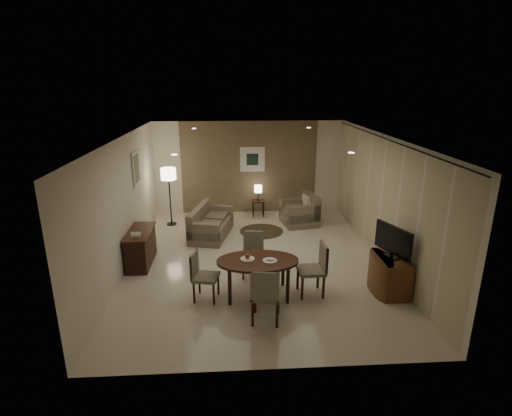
{
  "coord_description": "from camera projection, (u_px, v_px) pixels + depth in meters",
  "views": [
    {
      "loc": [
        -0.52,
        -8.03,
        3.78
      ],
      "look_at": [
        0.0,
        0.2,
        1.15
      ],
      "focal_mm": 28.0,
      "sensor_mm": 36.0,
      "label": 1
    }
  ],
  "objects": [
    {
      "name": "room_shell",
      "position": [
        255.0,
        197.0,
        8.78
      ],
      "size": [
        5.5,
        7.0,
        2.7
      ],
      "color": "beige",
      "rests_on": "ground"
    },
    {
      "name": "taupe_accent",
      "position": [
        249.0,
        168.0,
        11.71
      ],
      "size": [
        3.96,
        0.03,
        2.7
      ],
      "primitive_type": "cube",
      "color": "#7D684D",
      "rests_on": "wall_back"
    },
    {
      "name": "curtain_wall",
      "position": [
        381.0,
        201.0,
        8.57
      ],
      "size": [
        0.08,
        6.7,
        2.58
      ],
      "primitive_type": null,
      "color": "beige",
      "rests_on": "wall_right"
    },
    {
      "name": "curtain_rod",
      "position": [
        387.0,
        139.0,
        8.17
      ],
      "size": [
        0.03,
        6.8,
        0.03
      ],
      "primitive_type": "cylinder",
      "rotation": [
        1.57,
        0.0,
        0.0
      ],
      "color": "black",
      "rests_on": "wall_right"
    },
    {
      "name": "art_back_frame",
      "position": [
        252.0,
        159.0,
        11.62
      ],
      "size": [
        0.72,
        0.03,
        0.72
      ],
      "primitive_type": "cube",
      "color": "silver",
      "rests_on": "wall_back"
    },
    {
      "name": "art_back_canvas",
      "position": [
        252.0,
        159.0,
        11.61
      ],
      "size": [
        0.34,
        0.01,
        0.34
      ],
      "primitive_type": "cube",
      "color": "black",
      "rests_on": "wall_back"
    },
    {
      "name": "art_left_frame",
      "position": [
        136.0,
        168.0,
        9.23
      ],
      "size": [
        0.03,
        0.6,
        0.8
      ],
      "primitive_type": "cube",
      "color": "silver",
      "rests_on": "wall_left"
    },
    {
      "name": "art_left_canvas",
      "position": [
        137.0,
        168.0,
        9.23
      ],
      "size": [
        0.01,
        0.46,
        0.64
      ],
      "primitive_type": "cube",
      "color": "gray",
      "rests_on": "wall_left"
    },
    {
      "name": "downlight_nl",
      "position": [
        174.0,
        155.0,
        6.2
      ],
      "size": [
        0.1,
        0.1,
        0.01
      ],
      "primitive_type": "cylinder",
      "color": "white",
      "rests_on": "ceiling"
    },
    {
      "name": "downlight_nr",
      "position": [
        351.0,
        153.0,
        6.37
      ],
      "size": [
        0.1,
        0.1,
        0.01
      ],
      "primitive_type": "cylinder",
      "color": "white",
      "rests_on": "ceiling"
    },
    {
      "name": "downlight_fl",
      "position": [
        194.0,
        128.0,
        9.62
      ],
      "size": [
        0.1,
        0.1,
        0.01
      ],
      "primitive_type": "cylinder",
      "color": "white",
      "rests_on": "ceiling"
    },
    {
      "name": "downlight_fr",
      "position": [
        309.0,
        128.0,
        9.79
      ],
      "size": [
        0.1,
        0.1,
        0.01
      ],
      "primitive_type": "cylinder",
      "color": "white",
      "rests_on": "ceiling"
    },
    {
      "name": "console_desk",
      "position": [
        141.0,
        247.0,
        8.55
      ],
      "size": [
        0.48,
        1.2,
        0.75
      ],
      "primitive_type": null,
      "color": "#402214",
      "rests_on": "floor"
    },
    {
      "name": "telephone",
      "position": [
        136.0,
        234.0,
        8.13
      ],
      "size": [
        0.2,
        0.14,
        0.09
      ],
      "primitive_type": null,
      "color": "white",
      "rests_on": "console_desk"
    },
    {
      "name": "tv_cabinet",
      "position": [
        390.0,
        274.0,
        7.42
      ],
      "size": [
        0.48,
        0.9,
        0.7
      ],
      "primitive_type": null,
      "color": "brown",
      "rests_on": "floor"
    },
    {
      "name": "flat_tv",
      "position": [
        393.0,
        241.0,
        7.22
      ],
      "size": [
        0.36,
        0.85,
        0.6
      ],
      "primitive_type": null,
      "rotation": [
        0.0,
        0.0,
        0.35
      ],
      "color": "black",
      "rests_on": "tv_cabinet"
    },
    {
      "name": "dining_table",
      "position": [
        258.0,
        277.0,
        7.3
      ],
      "size": [
        1.49,
        0.93,
        0.7
      ],
      "primitive_type": null,
      "color": "#402214",
      "rests_on": "floor"
    },
    {
      "name": "chair_near",
      "position": [
        266.0,
        293.0,
        6.47
      ],
      "size": [
        0.55,
        0.55,
        0.98
      ],
      "primitive_type": null,
      "rotation": [
        0.0,
        0.0,
        2.98
      ],
      "color": "gray",
      "rests_on": "floor"
    },
    {
      "name": "chair_far",
      "position": [
        253.0,
        255.0,
        7.98
      ],
      "size": [
        0.48,
        0.48,
        0.89
      ],
      "primitive_type": null,
      "rotation": [
        0.0,
        0.0,
        -0.13
      ],
      "color": "gray",
      "rests_on": "floor"
    },
    {
      "name": "chair_left",
      "position": [
        206.0,
        276.0,
        7.13
      ],
      "size": [
        0.51,
        0.51,
        0.89
      ],
      "primitive_type": null,
      "rotation": [
        0.0,
        0.0,
        1.37
      ],
      "color": "gray",
      "rests_on": "floor"
    },
    {
      "name": "chair_right",
      "position": [
        311.0,
        270.0,
        7.29
      ],
      "size": [
        0.49,
        0.49,
        0.98
      ],
      "primitive_type": null,
      "rotation": [
        0.0,
        0.0,
        -1.53
      ],
      "color": "gray",
      "rests_on": "floor"
    },
    {
      "name": "plate_a",
      "position": [
        248.0,
        259.0,
        7.22
      ],
      "size": [
        0.26,
        0.26,
        0.02
      ],
      "primitive_type": "cylinder",
      "color": "white",
      "rests_on": "dining_table"
    },
    {
      "name": "plate_b",
      "position": [
        270.0,
        261.0,
        7.15
      ],
      "size": [
        0.26,
        0.26,
        0.02
      ],
      "primitive_type": "cylinder",
      "color": "white",
      "rests_on": "dining_table"
    },
    {
      "name": "fruit_apple",
      "position": [
        248.0,
        256.0,
        7.21
      ],
      "size": [
        0.09,
        0.09,
        0.09
      ],
      "primitive_type": "sphere",
      "color": "#A83113",
      "rests_on": "plate_a"
    },
    {
      "name": "napkin",
      "position": [
        270.0,
        259.0,
        7.15
      ],
      "size": [
        0.12,
        0.08,
        0.03
      ],
      "primitive_type": "cube",
      "color": "white",
      "rests_on": "plate_b"
    },
    {
      "name": "round_rug",
      "position": [
        261.0,
        231.0,
        10.51
      ],
      "size": [
        1.14,
        1.14,
        0.01
      ],
      "primitive_type": "cylinder",
      "color": "#463C27",
      "rests_on": "floor"
    },
    {
      "name": "sofa",
      "position": [
        211.0,
        222.0,
        10.1
      ],
      "size": [
        1.73,
        1.13,
        0.75
      ],
      "primitive_type": null,
      "rotation": [
        0.0,
        0.0,
        1.35
      ],
      "color": "gray",
      "rests_on": "floor"
    },
    {
      "name": "armchair",
      "position": [
        299.0,
        210.0,
        10.92
      ],
      "size": [
        1.03,
        1.07,
        0.82
      ],
      "primitive_type": null,
      "rotation": [
        0.0,
        0.0,
        -1.38
      ],
      "color": "gray",
      "rests_on": "floor"
    },
    {
      "name": "side_table",
      "position": [
        258.0,
        208.0,
        11.67
      ],
      "size": [
        0.36,
        0.36,
        0.46
      ],
      "primitive_type": null,
      "color": "black",
      "rests_on": "floor"
    },
    {
      "name": "table_lamp",
      "position": [
        258.0,
        192.0,
        11.53
      ],
      "size": [
        0.22,
        0.22,
        0.5
      ],
      "primitive_type": null,
      "color": "#FFEAC1",
      "rests_on": "side_table"
    },
    {
      "name": "floor_lamp",
      "position": [
        170.0,
        197.0,
        10.78
      ],
      "size": [
        0.4,
        0.4,
        1.58
      ],
      "primitive_type": null,
      "color": "#FFE5B7",
      "rests_on": "floor"
    }
  ]
}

